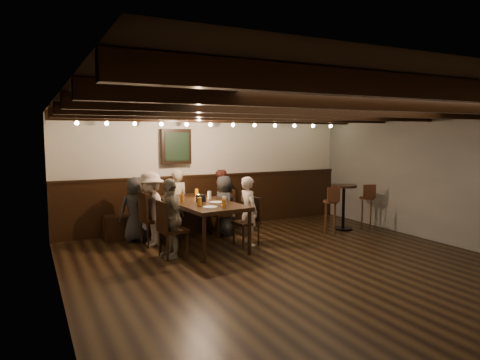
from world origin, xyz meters
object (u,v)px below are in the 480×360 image
person_bench_centre (177,202)px  person_bench_right (220,200)px  bar_stool_left (330,216)px  chair_right_far (247,231)px  high_top_table (344,200)px  person_bench_left (135,209)px  chair_left_far (172,240)px  bar_stool_right (366,212)px  person_left_far (170,218)px  person_right_far (248,211)px  dining_table (200,205)px  chair_right_near (223,221)px  chair_left_near (153,229)px  person_left_near (151,209)px  person_right_near (224,206)px

person_bench_centre → person_bench_right: 0.91m
bar_stool_left → chair_right_far: bearing=-163.1°
high_top_table → person_bench_left: bearing=166.7°
chair_left_far → bar_stool_right: size_ratio=0.97×
person_left_far → high_top_table: (3.88, 0.36, -0.02)m
high_top_table → bar_stool_left: 0.60m
chair_right_far → high_top_table: bearing=-89.0°
bar_stool_left → bar_stool_right: same height
person_right_far → high_top_table: 2.39m
dining_table → chair_right_near: 0.96m
chair_right_near → bar_stool_left: size_ratio=0.95×
chair_left_far → bar_stool_left: 3.35m
chair_left_near → person_left_near: size_ratio=0.72×
chair_right_far → high_top_table: 2.45m
chair_left_near → person_left_far: 0.97m
chair_left_near → chair_left_far: (0.07, -0.90, -0.01)m
dining_table → person_left_near: (-0.78, 0.39, -0.07)m
chair_right_near → person_bench_centre: (-0.77, 0.54, 0.37)m
chair_right_near → person_right_near: person_right_near is taller
person_left_near → bar_stool_left: 3.54m
dining_table → high_top_table: high_top_table is taller
person_right_near → bar_stool_left: person_right_near is taller
person_left_near → person_right_far: size_ratio=1.07×
person_bench_left → person_left_far: size_ratio=0.94×
chair_left_near → high_top_table: chair_left_near is taller
dining_table → chair_right_far: bearing=-32.1°
bar_stool_right → person_bench_centre: bearing=-176.7°
chair_left_near → bar_stool_right: 4.47m
person_bench_right → person_left_far: (-1.53, -1.48, 0.01)m
chair_left_far → person_left_far: (-0.03, -0.00, 0.36)m
person_left_far → person_bench_right: bearing=129.3°
chair_right_far → bar_stool_left: size_ratio=0.91×
person_bench_right → chair_left_near: bearing=15.5°
high_top_table → dining_table: bearing=177.3°
person_right_near → person_bench_left: bearing=74.7°
person_bench_right → person_right_near: person_bench_right is taller
person_right_far → person_left_far: bearing=90.0°
person_right_far → high_top_table: (2.38, 0.24, -0.00)m
chair_left_near → high_top_table: 3.97m
chair_left_near → person_bench_centre: (0.67, 0.66, 0.36)m
person_bench_left → high_top_table: (4.14, -0.97, 0.02)m
chair_left_far → chair_right_near: bearing=122.0°
person_bench_centre → chair_right_near: bearing=140.2°
person_right_far → bar_stool_right: size_ratio=1.30×
dining_table → person_left_far: 0.88m
dining_table → person_left_far: (-0.71, -0.51, -0.09)m
person_right_far → bar_stool_left: 1.90m
chair_left_far → high_top_table: (3.85, 0.36, 0.34)m
chair_right_far → bar_stool_left: bar_stool_left is taller
chair_left_far → chair_right_near: 1.70m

